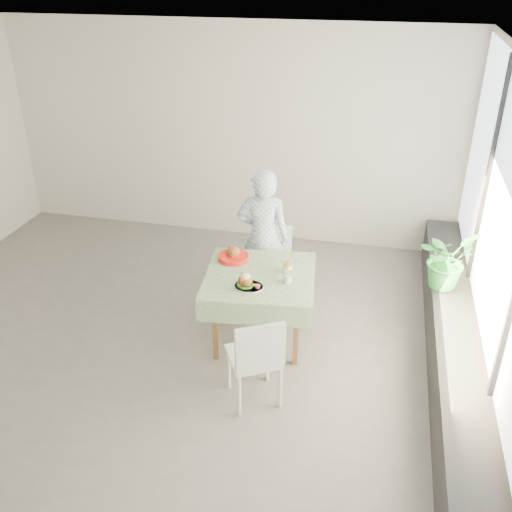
% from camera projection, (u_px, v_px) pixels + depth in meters
% --- Properties ---
extents(floor, '(6.00, 6.00, 0.00)m').
position_uv_depth(floor, '(168.00, 333.00, 5.90)').
color(floor, '#5F5C5A').
rests_on(floor, ground).
extents(ceiling, '(6.00, 6.00, 0.00)m').
position_uv_depth(ceiling, '(142.00, 49.00, 4.58)').
color(ceiling, white).
rests_on(ceiling, ground).
extents(wall_back, '(6.00, 0.02, 2.80)m').
position_uv_depth(wall_back, '(229.00, 134.00, 7.39)').
color(wall_back, silver).
rests_on(wall_back, ground).
extents(wall_right, '(0.02, 5.00, 2.80)m').
position_uv_depth(wall_right, '(502.00, 242.00, 4.64)').
color(wall_right, silver).
rests_on(wall_right, ground).
extents(window_pane, '(0.01, 4.80, 2.18)m').
position_uv_depth(window_pane, '(505.00, 214.00, 4.53)').
color(window_pane, '#D1E0F9').
rests_on(window_pane, ground).
extents(window_ledge, '(0.40, 4.80, 0.50)m').
position_uv_depth(window_ledge, '(453.00, 352.00, 5.22)').
color(window_ledge, black).
rests_on(window_ledge, ground).
extents(cafe_table, '(1.15, 1.15, 0.74)m').
position_uv_depth(cafe_table, '(260.00, 299.00, 5.62)').
color(cafe_table, brown).
rests_on(cafe_table, ground).
extents(chair_far, '(0.44, 0.44, 0.82)m').
position_uv_depth(chair_far, '(273.00, 277.00, 6.43)').
color(chair_far, white).
rests_on(chair_far, ground).
extents(chair_near, '(0.57, 0.57, 0.89)m').
position_uv_depth(chair_near, '(254.00, 374.00, 4.92)').
color(chair_near, white).
rests_on(chair_near, ground).
extents(diner, '(0.60, 0.43, 1.56)m').
position_uv_depth(diner, '(263.00, 238.00, 6.12)').
color(diner, '#7FA8CB').
rests_on(diner, ground).
extents(main_dish, '(0.28, 0.28, 0.14)m').
position_uv_depth(main_dish, '(247.00, 283.00, 5.26)').
color(main_dish, white).
rests_on(main_dish, cafe_table).
extents(juice_cup_orange, '(0.10, 0.10, 0.27)m').
position_uv_depth(juice_cup_orange, '(288.00, 266.00, 5.51)').
color(juice_cup_orange, white).
rests_on(juice_cup_orange, cafe_table).
extents(juice_cup_lemonade, '(0.08, 0.08, 0.24)m').
position_uv_depth(juice_cup_lemonade, '(287.00, 278.00, 5.32)').
color(juice_cup_lemonade, white).
rests_on(juice_cup_lemonade, cafe_table).
extents(second_dish, '(0.31, 0.31, 0.15)m').
position_uv_depth(second_dish, '(233.00, 256.00, 5.74)').
color(second_dish, red).
rests_on(second_dish, cafe_table).
extents(potted_plant, '(0.72, 0.72, 0.61)m').
position_uv_depth(potted_plant, '(447.00, 259.00, 5.64)').
color(potted_plant, '#2C843D').
rests_on(potted_plant, window_ledge).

